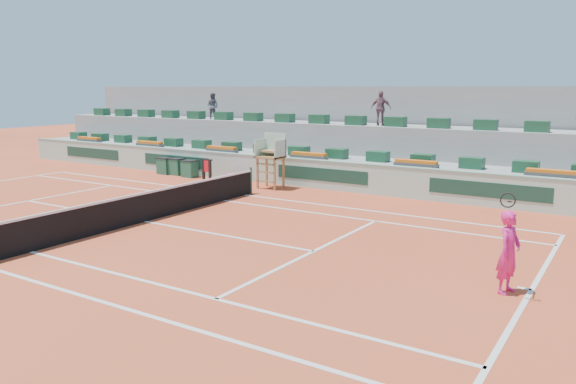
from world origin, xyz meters
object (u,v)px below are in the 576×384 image
object	(u,v)px
player_bag	(235,178)
umpire_chair	(272,153)
tennis_player	(509,252)
drink_cooler_a	(190,169)

from	to	relation	value
player_bag	umpire_chair	distance (m)	2.68
player_bag	umpire_chair	world-z (taller)	umpire_chair
tennis_player	umpire_chair	bearing A→B (deg)	145.19
player_bag	tennis_player	world-z (taller)	tennis_player
player_bag	tennis_player	distance (m)	16.05
drink_cooler_a	tennis_player	bearing A→B (deg)	-26.64
drink_cooler_a	umpire_chair	bearing A→B (deg)	-4.01
umpire_chair	drink_cooler_a	size ratio (longest dim) A/B	2.86
umpire_chair	drink_cooler_a	xyz separation A→B (m)	(-5.13, 0.36, -1.12)
player_bag	drink_cooler_a	xyz separation A→B (m)	(-2.84, 0.03, 0.23)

